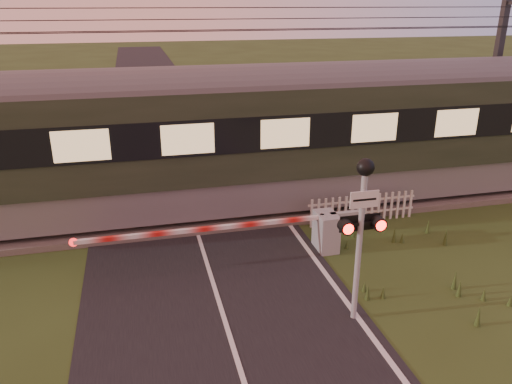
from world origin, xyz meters
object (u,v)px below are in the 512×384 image
object	(u,v)px
crossing_signal	(362,213)
picket_fence	(362,208)
boom_gate	(311,231)
catenary_mast	(498,64)

from	to	relation	value
crossing_signal	picket_fence	distance (m)	5.42
boom_gate	crossing_signal	size ratio (longest dim) A/B	2.10
boom_gate	crossing_signal	world-z (taller)	crossing_signal
boom_gate	picket_fence	bearing A→B (deg)	33.37
picket_fence	crossing_signal	bearing A→B (deg)	-116.79
picket_fence	catenary_mast	xyz separation A→B (m)	(7.25, 4.13, 3.58)
crossing_signal	catenary_mast	size ratio (longest dim) A/B	0.45
boom_gate	catenary_mast	world-z (taller)	catenary_mast
boom_gate	picket_fence	distance (m)	2.54
picket_fence	catenary_mast	world-z (taller)	catenary_mast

